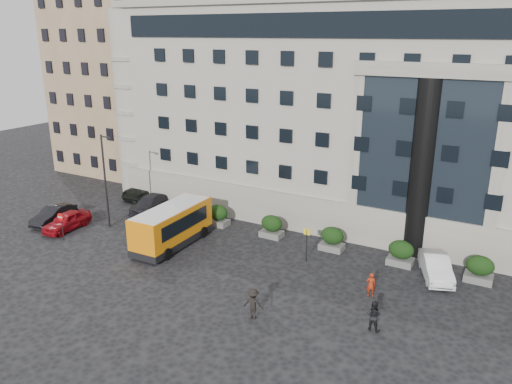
{
  "coord_description": "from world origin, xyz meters",
  "views": [
    {
      "loc": [
        18.51,
        -25.58,
        15.93
      ],
      "look_at": [
        1.87,
        4.01,
        5.0
      ],
      "focal_mm": 35.0,
      "sensor_mm": 36.0,
      "label": 1
    }
  ],
  "objects_px": {
    "hedge_c": "(332,238)",
    "hedge_e": "(480,269)",
    "pedestrian_b": "(373,315)",
    "pedestrian_c": "(253,304)",
    "hedge_a": "(218,215)",
    "white_taxi": "(436,267)",
    "bus_stop_sign": "(307,239)",
    "street_lamp": "(105,178)",
    "parked_car_a": "(67,221)",
    "minibus": "(172,224)",
    "pedestrian_a": "(371,285)",
    "hedge_d": "(401,253)",
    "parked_car_c": "(150,203)",
    "red_truck": "(201,173)",
    "parked_car_b": "(54,215)",
    "no_entry_sign": "(61,221)",
    "hedge_b": "(272,226)",
    "parked_car_d": "(145,189)"
  },
  "relations": [
    {
      "from": "parked_car_c",
      "to": "pedestrian_c",
      "type": "xyz_separation_m",
      "value": [
        17.53,
        -11.29,
        0.23
      ]
    },
    {
      "from": "hedge_c",
      "to": "pedestrian_a",
      "type": "distance_m",
      "value": 7.18
    },
    {
      "from": "hedge_c",
      "to": "parked_car_b",
      "type": "bearing_deg",
      "value": -164.34
    },
    {
      "from": "hedge_b",
      "to": "hedge_d",
      "type": "height_order",
      "value": "same"
    },
    {
      "from": "white_taxi",
      "to": "pedestrian_c",
      "type": "distance_m",
      "value": 13.34
    },
    {
      "from": "red_truck",
      "to": "parked_car_b",
      "type": "bearing_deg",
      "value": -102.87
    },
    {
      "from": "bus_stop_sign",
      "to": "red_truck",
      "type": "height_order",
      "value": "red_truck"
    },
    {
      "from": "hedge_e",
      "to": "red_truck",
      "type": "bearing_deg",
      "value": 163.11
    },
    {
      "from": "minibus",
      "to": "hedge_d",
      "type": "bearing_deg",
      "value": 16.24
    },
    {
      "from": "hedge_b",
      "to": "no_entry_sign",
      "type": "height_order",
      "value": "no_entry_sign"
    },
    {
      "from": "parked_car_a",
      "to": "hedge_d",
      "type": "bearing_deg",
      "value": 11.45
    },
    {
      "from": "no_entry_sign",
      "to": "pedestrian_a",
      "type": "height_order",
      "value": "no_entry_sign"
    },
    {
      "from": "pedestrian_b",
      "to": "parked_car_c",
      "type": "bearing_deg",
      "value": -16.96
    },
    {
      "from": "parked_car_c",
      "to": "pedestrian_a",
      "type": "distance_m",
      "value": 23.38
    },
    {
      "from": "parked_car_a",
      "to": "parked_car_d",
      "type": "relative_size",
      "value": 0.79
    },
    {
      "from": "parked_car_b",
      "to": "white_taxi",
      "type": "bearing_deg",
      "value": 0.99
    },
    {
      "from": "parked_car_d",
      "to": "pedestrian_a",
      "type": "bearing_deg",
      "value": -24.96
    },
    {
      "from": "bus_stop_sign",
      "to": "no_entry_sign",
      "type": "relative_size",
      "value": 1.09
    },
    {
      "from": "pedestrian_b",
      "to": "pedestrian_c",
      "type": "bearing_deg",
      "value": 22.84
    },
    {
      "from": "hedge_e",
      "to": "white_taxi",
      "type": "relative_size",
      "value": 0.39
    },
    {
      "from": "pedestrian_b",
      "to": "hedge_d",
      "type": "bearing_deg",
      "value": -81.72
    },
    {
      "from": "bus_stop_sign",
      "to": "pedestrian_b",
      "type": "relative_size",
      "value": 1.39
    },
    {
      "from": "bus_stop_sign",
      "to": "no_entry_sign",
      "type": "xyz_separation_m",
      "value": [
        -18.5,
        -6.04,
        -0.08
      ]
    },
    {
      "from": "hedge_b",
      "to": "parked_car_a",
      "type": "height_order",
      "value": "hedge_b"
    },
    {
      "from": "hedge_b",
      "to": "hedge_c",
      "type": "height_order",
      "value": "same"
    },
    {
      "from": "hedge_a",
      "to": "hedge_e",
      "type": "distance_m",
      "value": 20.8
    },
    {
      "from": "street_lamp",
      "to": "pedestrian_b",
      "type": "height_order",
      "value": "street_lamp"
    },
    {
      "from": "hedge_e",
      "to": "parked_car_b",
      "type": "relative_size",
      "value": 0.41
    },
    {
      "from": "hedge_a",
      "to": "parked_car_c",
      "type": "height_order",
      "value": "hedge_a"
    },
    {
      "from": "hedge_b",
      "to": "no_entry_sign",
      "type": "xyz_separation_m",
      "value": [
        -14.2,
        -8.84,
        0.72
      ]
    },
    {
      "from": "minibus",
      "to": "bus_stop_sign",
      "type": "bearing_deg",
      "value": 11.83
    },
    {
      "from": "parked_car_b",
      "to": "parked_car_a",
      "type": "bearing_deg",
      "value": -22.42
    },
    {
      "from": "minibus",
      "to": "pedestrian_a",
      "type": "bearing_deg",
      "value": -2.23
    },
    {
      "from": "hedge_a",
      "to": "no_entry_sign",
      "type": "xyz_separation_m",
      "value": [
        -9.0,
        -8.84,
        0.72
      ]
    },
    {
      "from": "parked_car_b",
      "to": "parked_car_c",
      "type": "relative_size",
      "value": 0.93
    },
    {
      "from": "hedge_c",
      "to": "hedge_e",
      "type": "height_order",
      "value": "same"
    },
    {
      "from": "pedestrian_a",
      "to": "pedestrian_b",
      "type": "bearing_deg",
      "value": 87.56
    },
    {
      "from": "hedge_e",
      "to": "street_lamp",
      "type": "height_order",
      "value": "street_lamp"
    },
    {
      "from": "pedestrian_a",
      "to": "pedestrian_c",
      "type": "height_order",
      "value": "pedestrian_c"
    },
    {
      "from": "hedge_e",
      "to": "parked_car_b",
      "type": "distance_m",
      "value": 34.28
    },
    {
      "from": "no_entry_sign",
      "to": "hedge_b",
      "type": "bearing_deg",
      "value": 31.9
    },
    {
      "from": "bus_stop_sign",
      "to": "pedestrian_a",
      "type": "height_order",
      "value": "bus_stop_sign"
    },
    {
      "from": "street_lamp",
      "to": "parked_car_d",
      "type": "relative_size",
      "value": 1.41
    },
    {
      "from": "parked_car_b",
      "to": "white_taxi",
      "type": "height_order",
      "value": "white_taxi"
    },
    {
      "from": "hedge_d",
      "to": "parked_car_c",
      "type": "relative_size",
      "value": 0.38
    },
    {
      "from": "hedge_b",
      "to": "hedge_a",
      "type": "bearing_deg",
      "value": 180.0
    },
    {
      "from": "pedestrian_c",
      "to": "hedge_c",
      "type": "bearing_deg",
      "value": -103.69
    },
    {
      "from": "hedge_c",
      "to": "parked_car_a",
      "type": "distance_m",
      "value": 22.14
    },
    {
      "from": "red_truck",
      "to": "parked_car_c",
      "type": "relative_size",
      "value": 1.17
    },
    {
      "from": "street_lamp",
      "to": "parked_car_a",
      "type": "height_order",
      "value": "street_lamp"
    }
  ]
}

